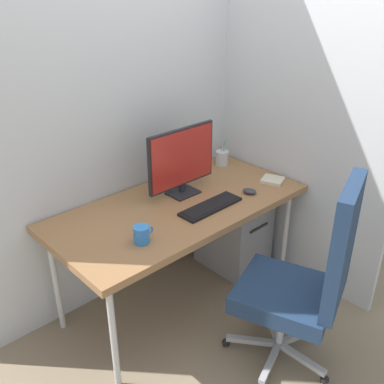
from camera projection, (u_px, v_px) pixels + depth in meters
name	position (u px, v px, depth m)	size (l,w,h in m)	color
ground_plane	(181.00, 298.00, 3.05)	(8.00, 8.00, 0.00)	gray
wall_back	(133.00, 86.00, 2.70)	(2.50, 0.04, 2.80)	silver
wall_side_right	(287.00, 80.00, 2.86)	(0.04, 1.66, 2.80)	silver
desk	(179.00, 210.00, 2.74)	(1.62, 0.78, 0.74)	#996B42
office_chair	(307.00, 279.00, 2.32)	(0.64, 0.66, 1.16)	black
filing_cabinet	(233.00, 230.00, 3.30)	(0.37, 0.48, 0.60)	gray
monitor	(182.00, 160.00, 2.76)	(0.52, 0.15, 0.44)	black
keyboard	(211.00, 206.00, 2.67)	(0.43, 0.14, 0.02)	black
mouse	(249.00, 191.00, 2.84)	(0.06, 0.09, 0.03)	#333338
pen_holder	(222.00, 158.00, 3.26)	(0.09, 0.09, 0.18)	silver
notebook	(273.00, 180.00, 3.01)	(0.14, 0.14, 0.02)	beige
coffee_mug	(142.00, 234.00, 2.31)	(0.12, 0.09, 0.10)	#337FD8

